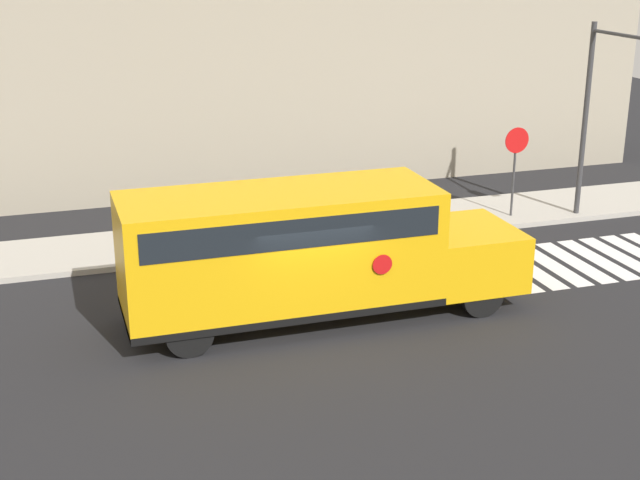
% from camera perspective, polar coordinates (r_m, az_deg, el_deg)
% --- Properties ---
extents(ground_plane, '(60.00, 60.00, 0.00)m').
position_cam_1_polar(ground_plane, '(19.66, -0.74, -5.84)').
color(ground_plane, black).
extents(sidewalk_strip, '(44.00, 3.00, 0.15)m').
position_cam_1_polar(sidewalk_strip, '(25.48, -5.05, 0.16)').
color(sidewalk_strip, '#B2ADA3').
rests_on(sidewalk_strip, ground).
extents(building_backdrop, '(32.00, 4.00, 10.08)m').
position_cam_1_polar(building_backdrop, '(30.69, -8.14, 12.75)').
color(building_backdrop, '#9E937F').
rests_on(building_backdrop, ground).
extents(crosswalk_stripes, '(5.40, 3.20, 0.01)m').
position_cam_1_polar(crosswalk_stripes, '(24.83, 16.66, -1.27)').
color(crosswalk_stripes, white).
rests_on(crosswalk_stripes, ground).
extents(school_bus, '(9.07, 2.57, 3.02)m').
position_cam_1_polar(school_bus, '(19.65, -1.13, -0.48)').
color(school_bus, '#EAA80F').
rests_on(school_bus, ground).
extents(stop_sign, '(0.77, 0.10, 2.88)m').
position_cam_1_polar(stop_sign, '(27.29, 12.39, 5.12)').
color(stop_sign, '#38383A').
rests_on(stop_sign, ground).
extents(traffic_light, '(0.28, 3.00, 5.90)m').
position_cam_1_polar(traffic_light, '(26.98, 17.83, 8.69)').
color(traffic_light, '#38383A').
rests_on(traffic_light, ground).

